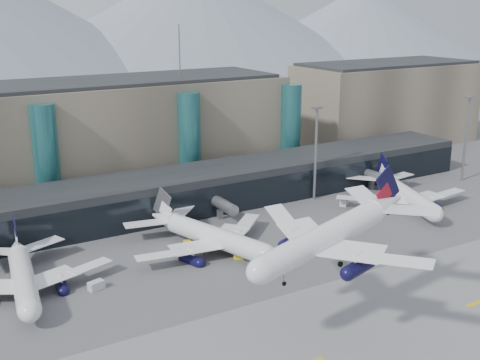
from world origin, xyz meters
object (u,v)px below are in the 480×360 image
Objects in this scene: hero_jet at (338,225)px; veh_c at (285,252)px; veh_a at (96,285)px; veh_g at (370,211)px; veh_d at (344,202)px; lightmast_mid at (316,148)px; veh_b at (188,245)px; lightmast_right at (466,134)px; jet_parked_right at (402,188)px; veh_h at (240,251)px; jet_parked_left at (21,267)px; jet_parked_mid at (203,228)px.

hero_jet reaches higher than veh_c.
veh_g is (73.25, 6.02, -0.07)m from veh_a.
veh_d is at bearing 39.48° from hero_jet.
lightmast_mid is 7.22× the size of veh_c.
veh_c is 38.49m from veh_d.
veh_b is at bearing -147.96° from veh_g.
jet_parked_right is (-32.79, -7.53, -9.73)m from lightmast_right.
veh_c is at bearing -135.92° from lightmast_mid.
jet_parked_right is at bearing -44.14° from veh_h.
lightmast_mid is at bearing 67.33° from jet_parked_right.
jet_parked_mid is at bearing -82.95° from jet_parked_left.
veh_g is at bearing 116.73° from jet_parked_right.
veh_a is (11.67, -7.59, -3.51)m from jet_parked_left.
hero_jet is at bearing -101.90° from veh_g.
veh_c is at bearing 124.79° from jet_parked_right.
jet_parked_mid is 10.96× the size of veh_c.
lightmast_mid is 42.90m from veh_c.
jet_parked_mid is 13.36× the size of veh_a.
jet_parked_right is at bearing -10.40° from veh_a.
veh_c is 35.76m from veh_g.
jet_parked_right is at bearing -90.24° from veh_b.
veh_c reaches higher than veh_b.
veh_h is at bearing -93.37° from jet_parked_left.
jet_parked_mid is at bearing -175.34° from lightmast_right.
veh_c is 1.12× the size of veh_d.
jet_parked_left is 38.22m from jet_parked_mid.
veh_h is at bearing -148.04° from lightmast_mid.
jet_parked_right is at bearing -42.05° from lightmast_mid.
hero_jet is 11.36× the size of veh_d.
lightmast_right is 8.81× the size of veh_a.
lightmast_mid is 48.84m from veh_b.
veh_d is at bearing -78.15° from jet_parked_left.
lightmast_mid is 46.10m from veh_h.
veh_a is 1.13× the size of veh_g.
jet_parked_right reaches higher than veh_c.
jet_parked_right reaches higher than veh_g.
veh_a is 31.12m from veh_h.
lightmast_right is 82.93m from veh_c.
hero_jet is 0.94× the size of jet_parked_right.
jet_parked_mid is (38.22, 0.07, 0.39)m from jet_parked_left.
veh_b is (23.72, 9.53, -0.14)m from veh_a.
veh_b is 0.60× the size of veh_h.
hero_jet is 60.69m from veh_g.
veh_h is at bearing 164.93° from veh_d.
lightmast_right is at bearing 47.50° from veh_g.
jet_parked_mid is at bearing 67.85° from veh_h.
lightmast_mid is 10.82× the size of veh_b.
hero_jet is at bearing -127.28° from jet_parked_left.
lightmast_right is 6.47× the size of veh_h.
hero_jet is 33.80m from veh_c.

